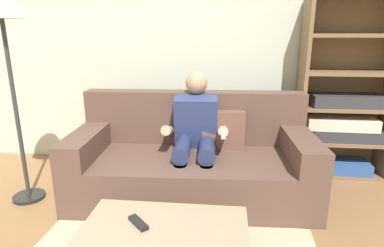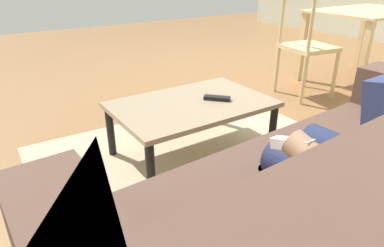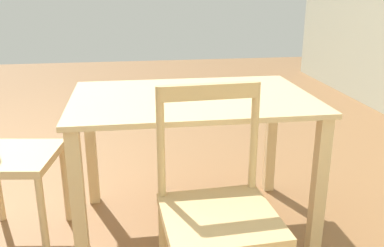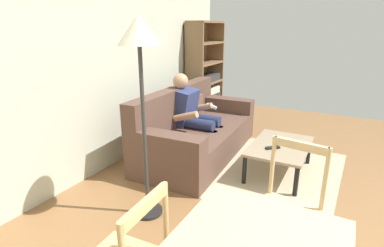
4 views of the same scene
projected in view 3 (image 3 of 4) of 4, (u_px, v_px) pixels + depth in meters
name	position (u px, v px, depth m)	size (l,w,h in m)	color
ground_plane	(14.00, 177.00, 2.97)	(8.94, 8.94, 0.00)	brown
dining_table	(192.00, 119.00, 2.18)	(1.21, 0.81, 0.75)	#D1B27F
dining_chair_near_wall	(218.00, 214.00, 1.60)	(0.44, 0.44, 0.93)	tan
dining_chair_facing_couch	(6.00, 156.00, 2.11)	(0.48, 0.48, 0.96)	#D1B27F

